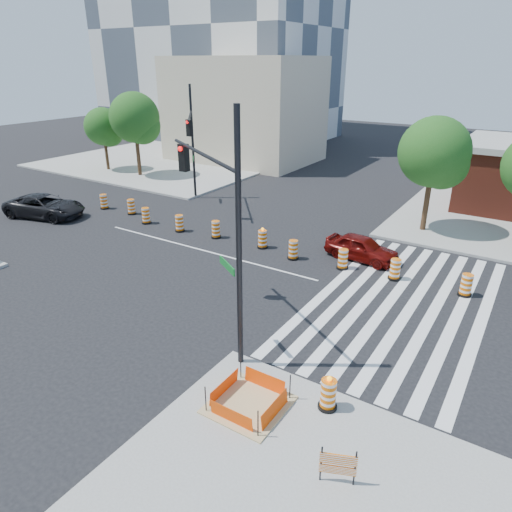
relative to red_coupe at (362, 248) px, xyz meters
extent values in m
plane|color=black|center=(-7.76, -3.53, -0.65)|extent=(120.00, 120.00, 0.00)
cube|color=gray|center=(-25.76, 14.47, -0.58)|extent=(22.00, 22.00, 0.15)
cube|color=silver|center=(0.04, -3.53, -0.65)|extent=(0.45, 13.50, 0.01)
cube|color=silver|center=(0.94, -3.53, -0.65)|extent=(0.45, 13.50, 0.01)
cube|color=silver|center=(1.84, -3.53, -0.65)|extent=(0.45, 13.50, 0.01)
cube|color=silver|center=(2.74, -3.53, -0.65)|extent=(0.45, 13.50, 0.01)
cube|color=silver|center=(3.64, -3.53, -0.65)|extent=(0.45, 13.50, 0.01)
cube|color=silver|center=(4.54, -3.53, -0.65)|extent=(0.45, 13.50, 0.01)
cube|color=silver|center=(5.44, -3.53, -0.65)|extent=(0.45, 13.50, 0.01)
cube|color=silver|center=(6.34, -3.53, -0.65)|extent=(0.45, 13.50, 0.01)
cube|color=silver|center=(-7.76, -3.53, -0.65)|extent=(14.00, 0.12, 0.01)
cube|color=tan|center=(1.24, -12.53, -0.48)|extent=(2.20, 2.20, 0.05)
cube|color=#F14304|center=(1.24, -13.43, -0.23)|extent=(1.44, 0.02, 0.55)
cube|color=#F14304|center=(1.24, -11.63, -0.23)|extent=(1.44, 0.02, 0.55)
cube|color=#F14304|center=(0.34, -12.53, -0.23)|extent=(0.02, 1.44, 0.55)
cube|color=#F14304|center=(2.14, -12.53, -0.23)|extent=(0.02, 1.44, 0.55)
cylinder|color=black|center=(0.34, -13.43, -0.05)|extent=(0.04, 0.04, 0.90)
cylinder|color=black|center=(2.14, -13.43, -0.05)|extent=(0.04, 0.04, 0.90)
cylinder|color=black|center=(0.34, -11.63, -0.05)|extent=(0.04, 0.04, 0.90)
cylinder|color=black|center=(2.14, -11.63, -0.05)|extent=(0.04, 0.04, 0.90)
cube|color=#C6B697|center=(-19.76, 18.47, 4.35)|extent=(14.00, 10.00, 10.00)
imported|color=#570A07|center=(0.00, 0.00, 0.00)|extent=(3.96, 1.91, 1.31)
imported|color=black|center=(-20.25, -4.57, 0.08)|extent=(5.76, 3.77, 1.47)
cylinder|color=black|center=(-0.20, -10.86, 3.71)|extent=(0.19, 0.19, 8.42)
cylinder|color=black|center=(-2.87, -9.18, 6.02)|extent=(5.42, 3.47, 0.13)
cube|color=black|center=(-4.74, -8.00, 5.50)|extent=(0.34, 0.29, 1.05)
sphere|color=#FF0C0C|center=(-4.74, -8.18, 5.87)|extent=(0.19, 0.19, 0.19)
cube|color=#0C591E|center=(-1.09, -10.30, 2.66)|extent=(1.09, 0.71, 0.26)
cylinder|color=black|center=(-14.84, 4.41, 3.49)|extent=(0.18, 0.18, 7.98)
cylinder|color=black|center=(-12.97, 2.08, 5.68)|extent=(3.84, 4.74, 0.12)
cube|color=black|center=(-11.66, 0.44, 5.18)|extent=(0.32, 0.28, 1.00)
sphere|color=#FF0C0C|center=(-11.66, 0.26, 5.53)|extent=(0.18, 0.18, 0.18)
cube|color=#0C591E|center=(-14.21, 3.64, 2.49)|extent=(0.78, 0.96, 0.25)
cylinder|color=black|center=(3.26, -11.35, -0.45)|extent=(0.58, 0.58, 0.10)
cylinder|color=#E26204|center=(3.26, -11.35, 0.03)|extent=(0.46, 0.46, 0.91)
sphere|color=#FF990C|center=(3.26, -11.35, 0.55)|extent=(0.15, 0.15, 0.15)
cube|color=#E26204|center=(4.53, -13.62, 0.24)|extent=(0.85, 0.38, 0.30)
cube|color=#E26204|center=(4.53, -13.62, -0.10)|extent=(0.85, 0.38, 0.23)
cylinder|color=black|center=(4.16, -13.78, 0.03)|extent=(0.04, 0.04, 1.06)
cylinder|color=black|center=(4.91, -13.47, 0.03)|extent=(0.04, 0.04, 1.06)
cylinder|color=#382314|center=(-27.63, 7.06, 1.15)|extent=(0.28, 0.28, 3.61)
sphere|color=#144815|center=(-27.63, 7.06, 3.41)|extent=(3.38, 3.38, 3.38)
sphere|color=#144815|center=(-27.19, 7.32, 2.84)|extent=(2.48, 2.48, 2.48)
sphere|color=#144815|center=(-27.99, 6.88, 3.07)|extent=(2.26, 2.26, 2.26)
cylinder|color=#382314|center=(-23.43, 7.04, 1.62)|extent=(0.33, 0.33, 4.54)
sphere|color=#144815|center=(-23.43, 7.04, 4.46)|extent=(4.26, 4.26, 4.26)
sphere|color=#144815|center=(-22.92, 7.35, 3.75)|extent=(3.12, 3.12, 3.12)
sphere|color=#144815|center=(-23.84, 6.84, 4.03)|extent=(2.84, 2.84, 2.84)
cylinder|color=#382314|center=(1.65, 6.06, 1.49)|extent=(0.32, 0.32, 4.29)
sphere|color=#144815|center=(1.65, 6.06, 4.17)|extent=(4.02, 4.02, 4.02)
sphere|color=#144815|center=(2.15, 6.36, 3.50)|extent=(2.95, 2.95, 2.95)
sphere|color=#144815|center=(1.25, 5.86, 3.77)|extent=(2.68, 2.68, 2.68)
cylinder|color=black|center=(-18.41, -1.26, -0.60)|extent=(0.60, 0.60, 0.10)
cylinder|color=#E26204|center=(-18.41, -1.26, -0.10)|extent=(0.48, 0.48, 0.95)
cylinder|color=black|center=(-15.86, -1.09, -0.60)|extent=(0.60, 0.60, 0.10)
cylinder|color=#E26204|center=(-15.86, -1.09, -0.10)|extent=(0.48, 0.48, 0.95)
cylinder|color=black|center=(-13.64, -1.94, -0.60)|extent=(0.60, 0.60, 0.10)
cylinder|color=#E26204|center=(-13.64, -1.94, -0.10)|extent=(0.48, 0.48, 0.95)
cylinder|color=black|center=(-10.85, -1.90, -0.60)|extent=(0.60, 0.60, 0.10)
cylinder|color=#E26204|center=(-10.85, -1.90, -0.10)|extent=(0.48, 0.48, 0.95)
cylinder|color=black|center=(-8.32, -1.57, -0.60)|extent=(0.60, 0.60, 0.10)
cylinder|color=#E26204|center=(-8.32, -1.57, -0.10)|extent=(0.48, 0.48, 0.95)
cylinder|color=black|center=(-5.19, -1.43, -0.60)|extent=(0.60, 0.60, 0.10)
cylinder|color=#E26204|center=(-5.19, -1.43, -0.10)|extent=(0.48, 0.48, 0.95)
sphere|color=#FF990C|center=(-5.19, -1.43, 0.45)|extent=(0.16, 0.16, 0.16)
cylinder|color=black|center=(-3.02, -1.87, -0.60)|extent=(0.60, 0.60, 0.10)
cylinder|color=#E26204|center=(-3.02, -1.87, -0.10)|extent=(0.48, 0.48, 0.95)
cylinder|color=black|center=(-0.35, -1.61, -0.60)|extent=(0.60, 0.60, 0.10)
cylinder|color=#E26204|center=(-0.35, -1.61, -0.10)|extent=(0.48, 0.48, 0.95)
cylinder|color=black|center=(2.21, -1.40, -0.60)|extent=(0.60, 0.60, 0.10)
cylinder|color=#E26204|center=(2.21, -1.40, -0.10)|extent=(0.48, 0.48, 0.95)
cylinder|color=black|center=(5.35, -1.35, -0.60)|extent=(0.60, 0.60, 0.10)
cylinder|color=#E26204|center=(5.35, -1.35, -0.10)|extent=(0.48, 0.48, 0.95)
camera|label=1|loc=(7.22, -21.46, 9.00)|focal=32.00mm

